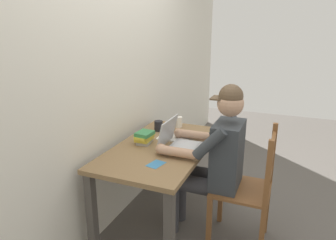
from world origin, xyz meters
name	(u,v)px	position (x,y,z in m)	size (l,w,h in m)	color
ground_plane	(163,221)	(0.00, 0.00, 0.00)	(8.00, 8.00, 0.00)	#56514C
back_wall	(113,70)	(0.00, 0.43, 1.30)	(6.00, 0.04, 2.60)	silver
desk	(162,157)	(0.00, 0.00, 0.61)	(1.25, 0.70, 0.71)	olive
seated_person	(213,156)	(0.01, -0.42, 0.69)	(0.50, 0.60, 1.25)	#33383D
wooden_chair	(249,189)	(0.01, -0.70, 0.46)	(0.42, 0.42, 0.94)	brown
laptop	(177,141)	(0.00, -0.13, 0.77)	(0.33, 0.28, 0.23)	#ADAFB2
computer_mouse	(192,135)	(0.29, -0.16, 0.73)	(0.06, 0.10, 0.03)	#ADAFB2
coffee_mug_white	(178,122)	(0.50, 0.05, 0.76)	(0.12, 0.08, 0.10)	silver
coffee_mug_dark	(159,126)	(0.32, 0.18, 0.76)	(0.12, 0.08, 0.09)	black
book_stack_main	(144,137)	(-0.01, 0.15, 0.77)	(0.18, 0.14, 0.10)	gray
paper_pile_near_laptop	(180,138)	(0.20, -0.08, 0.72)	(0.20, 0.16, 0.01)	white
paper_pile_back_corner	(170,137)	(0.20, 0.02, 0.72)	(0.21, 0.18, 0.01)	white
landscape_photo_print	(156,164)	(-0.34, -0.10, 0.71)	(0.13, 0.09, 0.00)	teal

